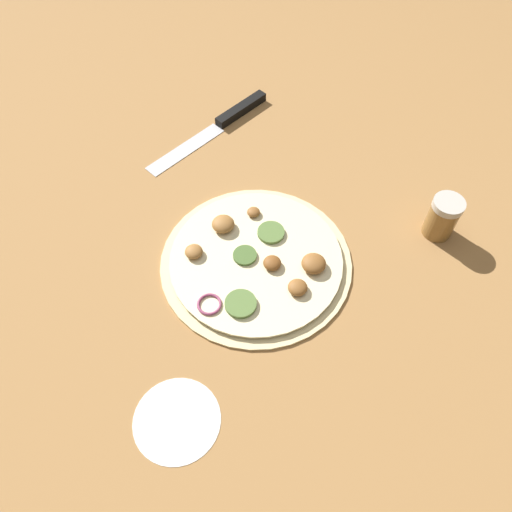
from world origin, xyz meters
TOP-DOWN VIEW (x-y plane):
  - ground_plane at (0.00, 0.00)m, footprint 3.00×3.00m
  - pizza at (-0.00, 0.00)m, footprint 0.31×0.31m
  - knife at (0.01, -0.35)m, footprint 0.26×0.21m
  - spice_jar at (-0.31, -0.02)m, footprint 0.05×0.05m
  - flour_patch at (0.14, 0.24)m, footprint 0.12×0.12m

SIDE VIEW (x-z plane):
  - ground_plane at x=0.00m, z-range 0.00..0.00m
  - flour_patch at x=0.14m, z-range 0.00..0.00m
  - knife at x=0.01m, z-range 0.00..0.02m
  - pizza at x=0.00m, z-range -0.01..0.02m
  - spice_jar at x=-0.31m, z-range 0.00..0.08m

